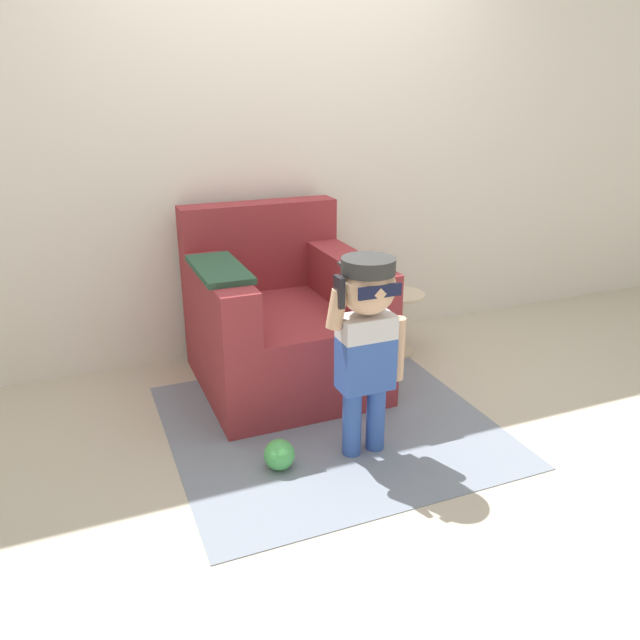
% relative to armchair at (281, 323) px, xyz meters
% --- Properties ---
extents(ground_plane, '(10.00, 10.00, 0.00)m').
position_rel_armchair_xyz_m(ground_plane, '(0.24, -0.27, -0.35)').
color(ground_plane, '#BCB29E').
extents(wall_back, '(10.00, 0.05, 2.60)m').
position_rel_armchair_xyz_m(wall_back, '(0.24, 0.54, 0.95)').
color(wall_back, silver).
rests_on(wall_back, ground_plane).
extents(armchair, '(0.93, 0.99, 0.96)m').
position_rel_armchair_xyz_m(armchair, '(0.00, 0.00, 0.00)').
color(armchair, maroon).
rests_on(armchair, ground_plane).
extents(person_child, '(0.38, 0.28, 0.93)m').
position_rel_armchair_xyz_m(person_child, '(0.11, -0.84, 0.27)').
color(person_child, '#3356AD').
rests_on(person_child, ground_plane).
extents(side_table, '(0.30, 0.30, 0.40)m').
position_rel_armchair_xyz_m(side_table, '(0.80, 0.07, -0.11)').
color(side_table, beige).
rests_on(side_table, ground_plane).
extents(rug, '(1.55, 1.48, 0.01)m').
position_rel_armchair_xyz_m(rug, '(0.05, -0.57, -0.35)').
color(rug, gray).
rests_on(rug, ground_plane).
extents(toy_ball, '(0.14, 0.14, 0.14)m').
position_rel_armchair_xyz_m(toy_ball, '(-0.30, -0.83, -0.28)').
color(toy_ball, '#4CB256').
rests_on(toy_ball, ground_plane).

